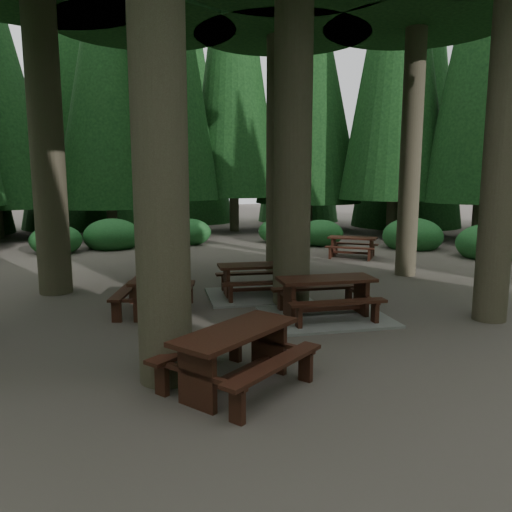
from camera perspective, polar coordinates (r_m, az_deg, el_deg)
name	(u,v)px	position (r m, az deg, el deg)	size (l,w,h in m)	color
ground	(263,309)	(11.11, 0.76, -6.11)	(80.00, 80.00, 0.00)	#49413B
picnic_table_a	(326,304)	(10.47, 7.97, -5.43)	(2.84, 2.48, 0.85)	gray
picnic_table_b	(155,287)	(10.99, -11.50, -3.51)	(2.13, 2.34, 0.83)	#371910
picnic_table_c	(257,285)	(12.21, 0.08, -3.38)	(2.69, 2.37, 0.80)	gray
picnic_table_d	(352,244)	(18.40, 10.94, 1.36)	(2.20, 2.18, 0.74)	#371910
picnic_table_e	(236,349)	(6.99, -2.30, -10.57)	(2.48, 2.35, 0.85)	#371910
shrub_ring	(277,283)	(11.96, 2.45, -3.05)	(23.86, 24.64, 1.49)	#21612B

